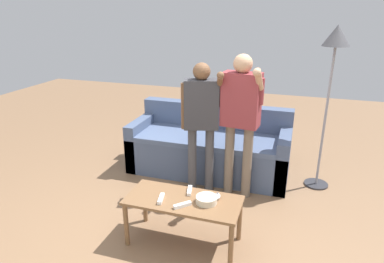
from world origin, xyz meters
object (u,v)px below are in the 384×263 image
(snack_bowl, at_px, (206,200))
(player_center, at_px, (201,114))
(couch, at_px, (210,148))
(game_remote_nunchuk, at_px, (217,196))
(game_remote_wand_spare, at_px, (182,205))
(game_remote_wand_far, at_px, (161,199))
(player_right, at_px, (241,111))
(floor_lamp, at_px, (334,53))
(coffee_table, at_px, (183,205))
(game_remote_wand_near, at_px, (190,190))

(snack_bowl, height_order, player_center, player_center)
(snack_bowl, bearing_deg, couch, 103.88)
(game_remote_nunchuk, height_order, player_center, player_center)
(snack_bowl, height_order, game_remote_wand_spare, snack_bowl)
(game_remote_wand_far, height_order, game_remote_wand_spare, same)
(player_right, bearing_deg, floor_lamp, 29.85)
(game_remote_nunchuk, relative_size, game_remote_wand_far, 0.55)
(game_remote_nunchuk, bearing_deg, game_remote_wand_far, -159.36)
(couch, relative_size, game_remote_nunchuk, 22.88)
(player_right, xyz_separation_m, game_remote_wand_far, (-0.48, -1.07, -0.54))
(couch, distance_m, coffee_table, 1.52)
(player_right, bearing_deg, snack_bowl, -95.28)
(game_remote_wand_near, height_order, game_remote_wand_far, same)
(game_remote_nunchuk, bearing_deg, couch, 107.44)
(player_right, height_order, player_center, player_right)
(coffee_table, bearing_deg, game_remote_nunchuk, 19.33)
(player_right, bearing_deg, game_remote_nunchuk, -91.22)
(game_remote_nunchuk, distance_m, player_right, 1.05)
(game_remote_nunchuk, xyz_separation_m, game_remote_wand_spare, (-0.25, -0.21, -0.01))
(game_remote_nunchuk, xyz_separation_m, floor_lamp, (0.90, 1.41, 1.10))
(floor_lamp, distance_m, game_remote_wand_spare, 2.28)
(coffee_table, relative_size, floor_lamp, 0.54)
(coffee_table, distance_m, game_remote_nunchuk, 0.31)
(coffee_table, height_order, game_remote_wand_spare, game_remote_wand_spare)
(player_center, xyz_separation_m, game_remote_wand_spare, (0.15, -1.06, -0.48))
(coffee_table, xyz_separation_m, game_remote_wand_spare, (0.03, -0.11, 0.08))
(floor_lamp, relative_size, player_right, 1.17)
(game_remote_wand_near, bearing_deg, coffee_table, -95.66)
(game_remote_nunchuk, height_order, player_right, player_right)
(player_right, bearing_deg, couch, 132.09)
(game_remote_nunchuk, height_order, game_remote_wand_near, game_remote_nunchuk)
(snack_bowl, relative_size, floor_lamp, 0.10)
(couch, height_order, game_remote_wand_far, couch)
(game_remote_wand_far, bearing_deg, floor_lamp, 49.20)
(snack_bowl, xyz_separation_m, player_center, (-0.33, 0.94, 0.46))
(game_remote_nunchuk, bearing_deg, player_right, 88.78)
(couch, distance_m, snack_bowl, 1.56)
(couch, bearing_deg, floor_lamp, -0.21)
(snack_bowl, relative_size, player_center, 0.12)
(floor_lamp, bearing_deg, player_right, -150.15)
(coffee_table, xyz_separation_m, snack_bowl, (0.21, 0.01, 0.09))
(game_remote_wand_near, bearing_deg, player_right, 71.60)
(game_remote_nunchuk, height_order, game_remote_wand_spare, game_remote_nunchuk)
(coffee_table, height_order, player_right, player_right)
(game_remote_nunchuk, distance_m, game_remote_wand_spare, 0.33)
(floor_lamp, bearing_deg, couch, 179.79)
(game_remote_wand_far, xyz_separation_m, game_remote_wand_spare, (0.21, -0.04, -0.00))
(floor_lamp, bearing_deg, game_remote_wand_near, -130.53)
(floor_lamp, distance_m, game_remote_wand_near, 2.12)
(couch, bearing_deg, coffee_table, -83.87)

